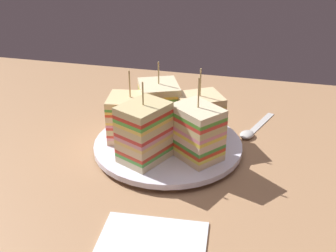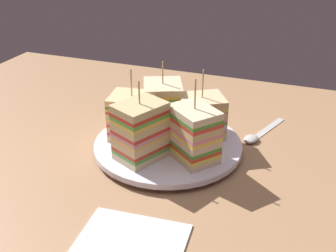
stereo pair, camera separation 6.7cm
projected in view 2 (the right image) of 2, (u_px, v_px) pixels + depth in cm
name	position (u px, v px, depth cm)	size (l,w,h in cm)	color
ground_plane	(168.00, 155.00, 69.81)	(114.18, 75.53, 1.80)	#A87C56
plate	(168.00, 146.00, 68.94)	(24.38, 24.38, 1.64)	white
sandwich_wedge_0	(194.00, 134.00, 62.43)	(8.98, 8.67, 12.96)	beige
sandwich_wedge_1	(201.00, 116.00, 69.53)	(9.30, 8.91, 11.59)	beige
sandwich_wedge_2	(163.00, 105.00, 72.29)	(8.79, 9.19, 11.80)	beige
sandwich_wedge_3	(133.00, 116.00, 68.98)	(8.07, 7.20, 11.93)	beige
sandwich_wedge_4	(141.00, 131.00, 62.45)	(8.08, 8.89, 12.59)	beige
chip_pile	(168.00, 131.00, 69.59)	(6.56, 7.93, 1.99)	#DCC76C
spoon	(256.00, 136.00, 73.28)	(6.18, 12.91, 1.00)	silver
napkin	(130.00, 242.00, 49.74)	(13.01, 10.25, 0.50)	silver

